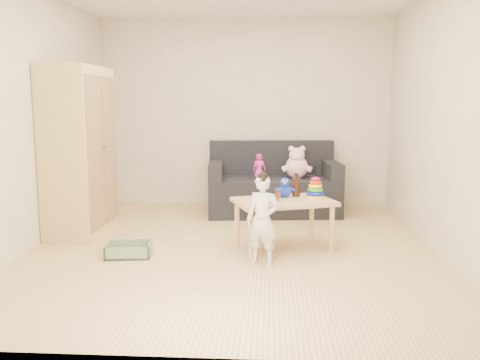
# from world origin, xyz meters

# --- Properties ---
(room) EXTENTS (4.50, 4.50, 4.50)m
(room) POSITION_xyz_m (0.00, 0.00, 1.30)
(room) COLOR #DCB176
(room) RESTS_ON ground
(wardrobe) EXTENTS (0.51, 1.02, 1.83)m
(wardrobe) POSITION_xyz_m (-1.74, 0.51, 0.92)
(wardrobe) COLOR #D6BD75
(wardrobe) RESTS_ON ground
(sofa) EXTENTS (1.75, 0.99, 0.47)m
(sofa) POSITION_xyz_m (0.40, 1.64, 0.24)
(sofa) COLOR black
(sofa) RESTS_ON ground
(play_table) EXTENTS (1.09, 0.88, 0.50)m
(play_table) POSITION_xyz_m (0.50, -0.00, 0.25)
(play_table) COLOR tan
(play_table) RESTS_ON ground
(storage_bin) EXTENTS (0.46, 0.37, 0.13)m
(storage_bin) POSITION_xyz_m (-0.97, -0.35, 0.06)
(storage_bin) COLOR #68805D
(storage_bin) RESTS_ON ground
(toddler) EXTENTS (0.34, 0.27, 0.79)m
(toddler) POSITION_xyz_m (0.30, -0.52, 0.40)
(toddler) COLOR silver
(toddler) RESTS_ON ground
(pink_bear) EXTENTS (0.33, 0.28, 0.35)m
(pink_bear) POSITION_xyz_m (0.70, 1.64, 0.65)
(pink_bear) COLOR #F9B7CA
(pink_bear) RESTS_ON sofa
(doll) EXTENTS (0.19, 0.16, 0.32)m
(doll) POSITION_xyz_m (0.22, 1.55, 0.63)
(doll) COLOR #E82BAA
(doll) RESTS_ON sofa
(ring_stacker) EXTENTS (0.18, 0.18, 0.20)m
(ring_stacker) POSITION_xyz_m (0.82, 0.15, 0.58)
(ring_stacker) COLOR #FFFA0D
(ring_stacker) RESTS_ON play_table
(brown_bottle) EXTENTS (0.08, 0.08, 0.23)m
(brown_bottle) POSITION_xyz_m (0.63, 0.19, 0.60)
(brown_bottle) COLOR black
(brown_bottle) RESTS_ON play_table
(blue_plush) EXTENTS (0.21, 0.20, 0.21)m
(blue_plush) POSITION_xyz_m (0.51, 0.13, 0.60)
(blue_plush) COLOR blue
(blue_plush) RESTS_ON play_table
(wooden_figure) EXTENTS (0.06, 0.05, 0.12)m
(wooden_figure) POSITION_xyz_m (0.44, -0.05, 0.55)
(wooden_figure) COLOR brown
(wooden_figure) RESTS_ON play_table
(yellow_book) EXTENTS (0.26, 0.26, 0.01)m
(yellow_book) POSITION_xyz_m (0.33, 0.09, 0.50)
(yellow_book) COLOR yellow
(yellow_book) RESTS_ON play_table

